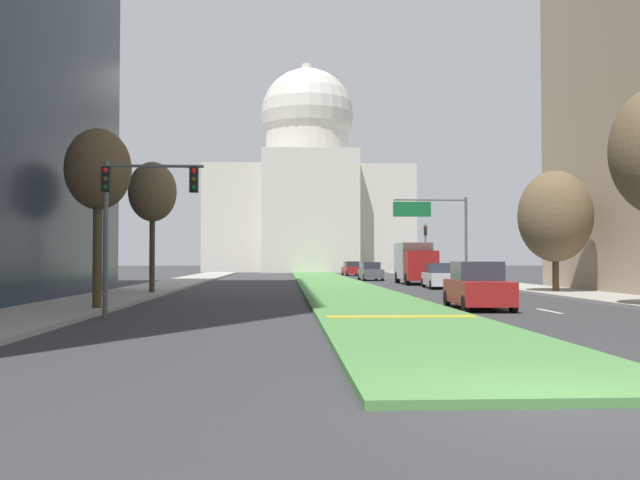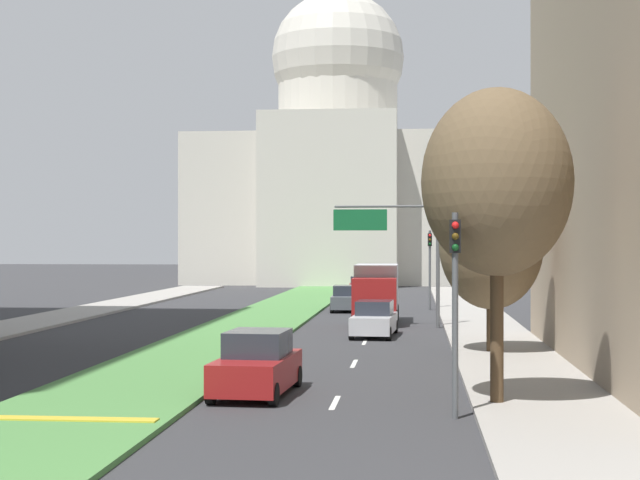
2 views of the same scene
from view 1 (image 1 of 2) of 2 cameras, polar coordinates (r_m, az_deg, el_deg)
The scene contains 18 objects.
ground_plane at distance 58.79m, azimuth 0.56°, elevation -3.49°, with size 260.00×260.00×0.00m, color #333335.
grass_median at distance 53.82m, azimuth 0.89°, elevation -3.60°, with size 5.20×89.71×0.14m, color #4C8442.
median_curb_nose at distance 21.56m, azimuth 6.78°, elevation -6.39°, with size 4.68×0.50×0.04m, color gold.
lane_dashes_right at distance 50.79m, azimuth 8.33°, elevation -3.78°, with size 0.16×50.77×0.01m.
sidewalk_left at distance 49.43m, azimuth -12.80°, elevation -3.73°, with size 4.00×89.71×0.15m, color #9E9991.
sidewalk_right at distance 51.17m, azimuth 14.88°, elevation -3.64°, with size 4.00×89.71×0.15m, color #9E9991.
capitol_building at distance 108.26m, azimuth -1.06°, elevation 3.85°, with size 31.11×26.22×33.22m.
traffic_light_near_left at distance 23.33m, azimuth -15.51°, elevation 2.96°, with size 3.34×0.35×5.20m.
traffic_light_far_right at distance 64.27m, azimuth 8.84°, elevation -0.35°, with size 0.28×0.35×5.20m.
overhead_guide_sign at distance 50.75m, azimuth 9.90°, elevation 1.47°, with size 5.52×0.20×6.50m.
street_tree_left_near at distance 26.82m, azimuth -18.10°, elevation 5.50°, with size 2.44×2.44×6.85m.
street_tree_left_mid at distance 38.41m, azimuth -13.86°, elevation 3.86°, with size 2.62×2.62×7.28m.
street_tree_right_mid at distance 40.34m, azimuth 19.11°, elevation 1.88°, with size 4.09×4.09×6.91m.
sedan_lead_stopped at distance 27.45m, azimuth 13.07°, elevation -3.85°, with size 2.21×4.67×1.86m.
sedan_midblock at distance 45.68m, azimuth 10.03°, elevation -3.03°, with size 2.17×4.71×1.68m.
sedan_distant at distance 61.72m, azimuth 4.25°, elevation -2.67°, with size 1.95×4.36×1.65m.
sedan_far_horizon at distance 78.91m, azimuth 2.67°, elevation -2.43°, with size 2.07×4.38×1.65m.
box_truck_delivery at distance 53.06m, azimuth 7.96°, elevation -1.87°, with size 2.40×6.40×3.20m.
Camera 1 is at (-3.64, -8.81, 1.98)m, focal length 38.17 mm.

